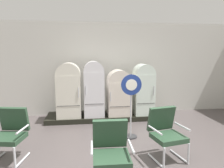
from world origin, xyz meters
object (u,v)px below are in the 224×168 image
Objects in this scene: armchair_left at (10,132)px; armchair_center at (111,150)px; armchair_right at (166,131)px; refrigerator_0 at (69,88)px; refrigerator_1 at (94,87)px; refrigerator_2 at (119,91)px; sign_stand at (131,106)px; refrigerator_3 at (143,88)px.

armchair_center is (1.82, -1.00, 0.00)m from armchair_left.
armchair_right is 1.32m from armchair_center.
refrigerator_0 reaches higher than armchair_left.
refrigerator_0 is at bearing -179.47° from refrigerator_1.
refrigerator_0 is 1.63× the size of armchair_left.
refrigerator_0 is at bearing 179.22° from refrigerator_2.
armchair_left is at bearing -128.19° from refrigerator_1.
armchair_center is at bearing -74.84° from refrigerator_0.
sign_stand is at bearing -60.97° from refrigerator_1.
armchair_center is at bearing -28.79° from armchair_left.
sign_stand is (0.70, 1.69, 0.24)m from armchair_center.
refrigerator_3 is 1.58× the size of armchair_center.
sign_stand is (-0.71, -1.43, -0.19)m from refrigerator_3.
refrigerator_2 is 3.21m from armchair_center.
refrigerator_0 reaches higher than refrigerator_2.
refrigerator_3 is at bearing -1.00° from refrigerator_2.
armchair_right is at bearing -63.24° from refrigerator_1.
refrigerator_2 is 1.44m from sign_stand.
refrigerator_3 is at bearing 65.64° from armchair_center.
refrigerator_3 is 3.88m from armchair_left.
refrigerator_3 reaches higher than armchair_right.
refrigerator_0 is 3.29m from armchair_center.
refrigerator_3 is (1.53, -0.04, -0.05)m from refrigerator_1.
refrigerator_1 reaches higher than armchair_left.
refrigerator_2 is 0.89× the size of refrigerator_3.
armchair_left is at bearing -114.12° from refrigerator_0.
armchair_left is at bearing -139.09° from refrigerator_2.
armchair_left is (-3.23, -2.12, -0.43)m from refrigerator_3.
refrigerator_2 is (0.76, -0.03, -0.15)m from refrigerator_1.
refrigerator_3 is 1.58× the size of armchair_right.
refrigerator_3 is at bearing -1.51° from refrigerator_1.
refrigerator_0 is at bearing 105.16° from armchair_center.
refrigerator_1 is 1.06× the size of refrigerator_3.
refrigerator_2 is at bearing -2.03° from refrigerator_1.
refrigerator_3 is (0.77, -0.01, 0.10)m from refrigerator_2.
refrigerator_2 is 2.56m from armchair_right.
refrigerator_0 reaches higher than armchair_center.
refrigerator_0 is 1.16× the size of refrigerator_2.
refrigerator_0 is 0.98× the size of refrigerator_1.
armchair_left is 1.00× the size of armchair_center.
refrigerator_3 is at bearing 33.27° from armchair_left.
refrigerator_1 is 1.07× the size of sign_stand.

